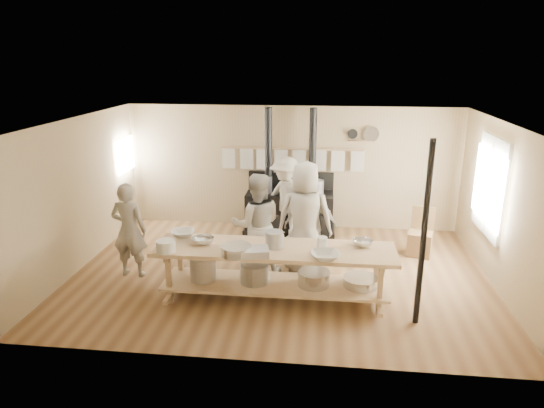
% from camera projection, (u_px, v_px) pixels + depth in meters
% --- Properties ---
extents(ground, '(7.00, 7.00, 0.00)m').
position_uv_depth(ground, '(280.00, 274.00, 8.32)').
color(ground, brown).
rests_on(ground, ground).
extents(room_shell, '(7.00, 7.00, 7.00)m').
position_uv_depth(room_shell, '(280.00, 182.00, 7.84)').
color(room_shell, tan).
rests_on(room_shell, ground).
extents(window_right, '(0.09, 1.50, 1.65)m').
position_uv_depth(window_right, '(491.00, 186.00, 8.07)').
color(window_right, beige).
rests_on(window_right, ground).
extents(left_opening, '(0.00, 0.90, 0.90)m').
position_uv_depth(left_opening, '(125.00, 155.00, 10.12)').
color(left_opening, white).
rests_on(left_opening, ground).
extents(stove, '(1.90, 0.75, 2.60)m').
position_uv_depth(stove, '(289.00, 208.00, 10.18)').
color(stove, black).
rests_on(stove, ground).
extents(towel_rail, '(3.00, 0.04, 0.47)m').
position_uv_depth(towel_rail, '(291.00, 157.00, 10.14)').
color(towel_rail, tan).
rests_on(towel_rail, ground).
extents(back_wall_shelf, '(0.63, 0.14, 0.32)m').
position_uv_depth(back_wall_shelf, '(363.00, 136.00, 9.88)').
color(back_wall_shelf, tan).
rests_on(back_wall_shelf, ground).
extents(prep_table, '(3.60, 0.90, 0.85)m').
position_uv_depth(prep_table, '(274.00, 268.00, 7.31)').
color(prep_table, tan).
rests_on(prep_table, ground).
extents(support_post, '(0.08, 0.08, 2.60)m').
position_uv_depth(support_post, '(424.00, 236.00, 6.43)').
color(support_post, black).
rests_on(support_post, ground).
extents(cook_far_left, '(0.60, 0.40, 1.62)m').
position_uv_depth(cook_far_left, '(129.00, 230.00, 8.04)').
color(cook_far_left, '#AAA597').
rests_on(cook_far_left, ground).
extents(cook_left, '(0.96, 0.81, 1.76)m').
position_uv_depth(cook_left, '(257.00, 225.00, 8.08)').
color(cook_left, '#AAA597').
rests_on(cook_left, ground).
extents(cook_center, '(0.95, 0.63, 1.92)m').
position_uv_depth(cook_center, '(305.00, 218.00, 8.20)').
color(cook_center, '#AAA597').
rests_on(cook_center, ground).
extents(cook_right, '(0.92, 0.41, 1.56)m').
position_uv_depth(cook_right, '(311.00, 226.00, 8.35)').
color(cook_right, '#AAA597').
rests_on(cook_right, ground).
extents(cook_by_window, '(1.27, 1.12, 1.70)m').
position_uv_depth(cook_by_window, '(286.00, 199.00, 9.66)').
color(cook_by_window, '#AAA597').
rests_on(cook_by_window, ground).
extents(chair, '(0.52, 0.52, 0.90)m').
position_uv_depth(chair, '(420.00, 241.00, 9.05)').
color(chair, brown).
rests_on(chair, ground).
extents(bowl_white_a, '(0.44, 0.44, 0.09)m').
position_uv_depth(bowl_white_a, '(183.00, 233.00, 7.68)').
color(bowl_white_a, white).
rests_on(bowl_white_a, prep_table).
extents(bowl_steel_a, '(0.43, 0.43, 0.10)m').
position_uv_depth(bowl_steel_a, '(203.00, 241.00, 7.35)').
color(bowl_steel_a, silver).
rests_on(bowl_steel_a, prep_table).
extents(bowl_white_b, '(0.45, 0.45, 0.10)m').
position_uv_depth(bowl_white_b, '(325.00, 256.00, 6.81)').
color(bowl_white_b, white).
rests_on(bowl_white_b, prep_table).
extents(bowl_steel_b, '(0.43, 0.43, 0.10)m').
position_uv_depth(bowl_steel_b, '(363.00, 243.00, 7.26)').
color(bowl_steel_b, silver).
rests_on(bowl_steel_b, prep_table).
extents(roasting_pan, '(0.53, 0.41, 0.11)m').
position_uv_depth(roasting_pan, '(252.00, 252.00, 6.92)').
color(roasting_pan, '#B2B2B7').
rests_on(roasting_pan, prep_table).
extents(mixing_bowl_large, '(0.50, 0.50, 0.14)m').
position_uv_depth(mixing_bowl_large, '(236.00, 250.00, 6.94)').
color(mixing_bowl_large, silver).
rests_on(mixing_bowl_large, prep_table).
extents(bucket_galv, '(0.34, 0.34, 0.25)m').
position_uv_depth(bucket_galv, '(274.00, 239.00, 7.19)').
color(bucket_galv, gray).
rests_on(bucket_galv, prep_table).
extents(deep_bowl_enamel, '(0.33, 0.33, 0.17)m').
position_uv_depth(deep_bowl_enamel, '(166.00, 246.00, 7.04)').
color(deep_bowl_enamel, white).
rests_on(deep_bowl_enamel, prep_table).
extents(pitcher, '(0.15, 0.15, 0.23)m').
position_uv_depth(pitcher, '(322.00, 245.00, 7.02)').
color(pitcher, white).
rests_on(pitcher, prep_table).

